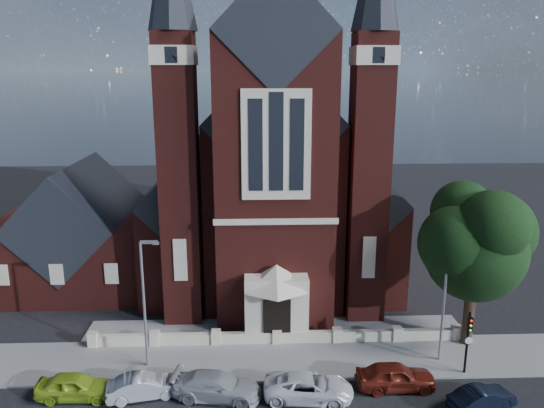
{
  "coord_description": "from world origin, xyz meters",
  "views": [
    {
      "loc": [
        -1.5,
        -25.18,
        17.58
      ],
      "look_at": [
        -0.11,
        12.0,
        8.17
      ],
      "focal_mm": 35.0,
      "sensor_mm": 36.0,
      "label": 1
    }
  ],
  "objects_px": {
    "street_tree": "(479,246)",
    "car_silver_b": "(217,386)",
    "street_lamp_right": "(446,292)",
    "traffic_signal": "(468,335)",
    "car_white_suv": "(309,387)",
    "car_navy": "(482,398)",
    "car_silver_a": "(144,386)",
    "car_lime_van": "(75,386)",
    "parish_hall": "(81,236)",
    "car_dark_red": "(395,376)",
    "street_lamp_left": "(145,297)",
    "church": "(269,175)"
  },
  "relations": [
    {
      "from": "church",
      "to": "car_navy",
      "type": "xyz_separation_m",
      "value": [
        10.6,
        -23.76,
        -7.57
      ]
    },
    {
      "from": "church",
      "to": "car_white_suv",
      "type": "relative_size",
      "value": 7.09
    },
    {
      "from": "traffic_signal",
      "to": "car_dark_red",
      "type": "height_order",
      "value": "traffic_signal"
    },
    {
      "from": "car_lime_van",
      "to": "car_dark_red",
      "type": "bearing_deg",
      "value": -87.83
    },
    {
      "from": "car_dark_red",
      "to": "car_navy",
      "type": "relative_size",
      "value": 1.19
    },
    {
      "from": "parish_hall",
      "to": "street_lamp_right",
      "type": "bearing_deg",
      "value": -28.22
    },
    {
      "from": "street_tree",
      "to": "car_lime_van",
      "type": "relative_size",
      "value": 2.54
    },
    {
      "from": "church",
      "to": "street_lamp_left",
      "type": "relative_size",
      "value": 4.31
    },
    {
      "from": "street_lamp_left",
      "to": "car_silver_a",
      "type": "height_order",
      "value": "street_lamp_left"
    },
    {
      "from": "car_lime_van",
      "to": "car_white_suv",
      "type": "height_order",
      "value": "car_lime_van"
    },
    {
      "from": "street_lamp_right",
      "to": "car_silver_b",
      "type": "distance_m",
      "value": 14.58
    },
    {
      "from": "street_lamp_left",
      "to": "car_silver_a",
      "type": "distance_m",
      "value": 5.02
    },
    {
      "from": "car_white_suv",
      "to": "car_navy",
      "type": "height_order",
      "value": "car_white_suv"
    },
    {
      "from": "parish_hall",
      "to": "car_lime_van",
      "type": "height_order",
      "value": "parish_hall"
    },
    {
      "from": "church",
      "to": "street_tree",
      "type": "distance_m",
      "value": 21.38
    },
    {
      "from": "car_silver_a",
      "to": "car_lime_van",
      "type": "bearing_deg",
      "value": 75.8
    },
    {
      "from": "church",
      "to": "car_white_suv",
      "type": "bearing_deg",
      "value": -86.27
    },
    {
      "from": "car_silver_a",
      "to": "street_tree",
      "type": "bearing_deg",
      "value": -89.61
    },
    {
      "from": "traffic_signal",
      "to": "car_dark_red",
      "type": "bearing_deg",
      "value": -165.02
    },
    {
      "from": "street_tree",
      "to": "car_silver_b",
      "type": "relative_size",
      "value": 2.18
    },
    {
      "from": "church",
      "to": "parish_hall",
      "type": "bearing_deg",
      "value": -162.84
    },
    {
      "from": "car_white_suv",
      "to": "car_dark_red",
      "type": "xyz_separation_m",
      "value": [
        5.02,
        0.77,
        0.08
      ]
    },
    {
      "from": "church",
      "to": "car_silver_b",
      "type": "bearing_deg",
      "value": -99.12
    },
    {
      "from": "street_lamp_left",
      "to": "car_navy",
      "type": "bearing_deg",
      "value": -14.59
    },
    {
      "from": "parish_hall",
      "to": "car_white_suv",
      "type": "distance_m",
      "value": 24.98
    },
    {
      "from": "parish_hall",
      "to": "church",
      "type": "bearing_deg",
      "value": 17.16
    },
    {
      "from": "traffic_signal",
      "to": "car_silver_a",
      "type": "distance_m",
      "value": 18.79
    },
    {
      "from": "street_tree",
      "to": "car_silver_b",
      "type": "height_order",
      "value": "street_tree"
    },
    {
      "from": "street_lamp_left",
      "to": "street_tree",
      "type": "bearing_deg",
      "value": 4.76
    },
    {
      "from": "parish_hall",
      "to": "car_lime_van",
      "type": "xyz_separation_m",
      "value": [
        4.63,
        -17.03,
        -3.29
      ]
    },
    {
      "from": "street_tree",
      "to": "traffic_signal",
      "type": "relative_size",
      "value": 2.67
    },
    {
      "from": "parish_hall",
      "to": "car_silver_b",
      "type": "height_order",
      "value": "parish_hall"
    },
    {
      "from": "street_tree",
      "to": "car_silver_b",
      "type": "bearing_deg",
      "value": -162.81
    },
    {
      "from": "church",
      "to": "car_lime_van",
      "type": "bearing_deg",
      "value": -117.36
    },
    {
      "from": "street_tree",
      "to": "car_navy",
      "type": "xyz_separation_m",
      "value": [
        -1.99,
        -6.53,
        -6.34
      ]
    },
    {
      "from": "traffic_signal",
      "to": "car_navy",
      "type": "distance_m",
      "value": 3.81
    },
    {
      "from": "parish_hall",
      "to": "street_lamp_left",
      "type": "height_order",
      "value": "parish_hall"
    },
    {
      "from": "street_lamp_left",
      "to": "parish_hall",
      "type": "bearing_deg",
      "value": 120.02
    },
    {
      "from": "car_silver_a",
      "to": "car_silver_b",
      "type": "height_order",
      "value": "car_silver_b"
    },
    {
      "from": "street_lamp_right",
      "to": "car_silver_b",
      "type": "relative_size",
      "value": 1.64
    },
    {
      "from": "street_lamp_right",
      "to": "parish_hall",
      "type": "bearing_deg",
      "value": 151.78
    },
    {
      "from": "street_lamp_right",
      "to": "traffic_signal",
      "type": "relative_size",
      "value": 2.02
    },
    {
      "from": "street_lamp_left",
      "to": "street_lamp_right",
      "type": "height_order",
      "value": "same"
    },
    {
      "from": "car_white_suv",
      "to": "street_lamp_left",
      "type": "bearing_deg",
      "value": 75.62
    },
    {
      "from": "car_silver_b",
      "to": "traffic_signal",
      "type": "bearing_deg",
      "value": -73.62
    },
    {
      "from": "car_silver_a",
      "to": "church",
      "type": "bearing_deg",
      "value": -32.07
    },
    {
      "from": "traffic_signal",
      "to": "car_white_suv",
      "type": "relative_size",
      "value": 0.81
    },
    {
      "from": "street_tree",
      "to": "street_lamp_left",
      "type": "xyz_separation_m",
      "value": [
        -20.51,
        -1.71,
        -2.36
      ]
    },
    {
      "from": "car_lime_van",
      "to": "car_navy",
      "type": "relative_size",
      "value": 1.12
    },
    {
      "from": "street_lamp_right",
      "to": "car_white_suv",
      "type": "bearing_deg",
      "value": -157.63
    }
  ]
}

